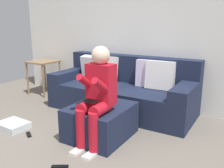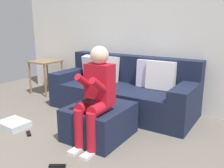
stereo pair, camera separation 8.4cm
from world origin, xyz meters
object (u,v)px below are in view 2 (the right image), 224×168
(storage_bin, at_px, (14,124))
(ottoman, at_px, (100,121))
(side_table, at_px, (46,66))
(couch_sectional, at_px, (124,90))
(remote_near_ottoman, at_px, (57,166))
(person_seated, at_px, (95,93))
(remote_by_storage_bin, at_px, (29,134))

(storage_bin, bearing_deg, ottoman, 19.09)
(ottoman, bearing_deg, side_table, 152.95)
(couch_sectional, xyz_separation_m, remote_near_ottoman, (0.27, -1.83, -0.33))
(ottoman, xyz_separation_m, remote_near_ottoman, (0.03, -0.80, -0.20))
(person_seated, relative_size, remote_by_storage_bin, 8.16)
(side_table, bearing_deg, storage_bin, -58.56)
(person_seated, xyz_separation_m, remote_near_ottoman, (-0.05, -0.61, -0.63))
(side_table, bearing_deg, person_seated, -30.08)
(couch_sectional, xyz_separation_m, person_seated, (0.32, -1.23, 0.30))
(person_seated, bearing_deg, remote_by_storage_bin, -163.52)
(storage_bin, relative_size, remote_by_storage_bin, 2.88)
(storage_bin, relative_size, remote_near_ottoman, 2.42)
(remote_by_storage_bin, bearing_deg, person_seated, 48.40)
(storage_bin, xyz_separation_m, remote_near_ottoman, (1.22, -0.39, -0.03))
(couch_sectional, height_order, remote_by_storage_bin, couch_sectional)
(ottoman, bearing_deg, remote_near_ottoman, -87.68)
(storage_bin, distance_m, side_table, 1.81)
(couch_sectional, xyz_separation_m, ottoman, (0.24, -1.04, -0.14))
(storage_bin, xyz_separation_m, side_table, (-0.90, 1.48, 0.52))
(ottoman, distance_m, person_seated, 0.48)
(ottoman, relative_size, remote_near_ottoman, 4.68)
(ottoman, xyz_separation_m, storage_bin, (-1.19, -0.41, -0.16))
(couch_sectional, bearing_deg, remote_by_storage_bin, -111.39)
(couch_sectional, distance_m, remote_near_ottoman, 1.88)
(remote_near_ottoman, bearing_deg, couch_sectional, 67.23)
(couch_sectional, bearing_deg, ottoman, -77.08)
(couch_sectional, relative_size, remote_near_ottoman, 13.79)
(couch_sectional, relative_size, side_table, 3.49)
(side_table, relative_size, remote_near_ottoman, 3.96)
(couch_sectional, height_order, storage_bin, couch_sectional)
(remote_near_ottoman, xyz_separation_m, remote_by_storage_bin, (-0.85, 0.34, 0.00))
(side_table, distance_m, remote_by_storage_bin, 2.06)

